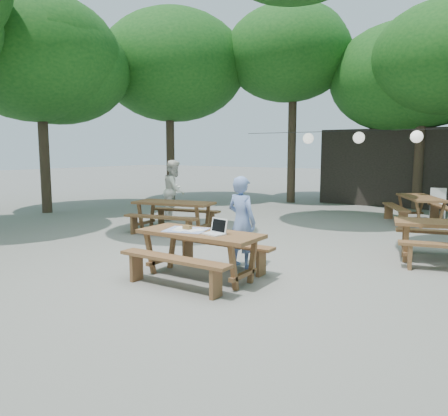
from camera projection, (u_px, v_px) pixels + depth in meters
The scene contains 11 objects.
ground at pixel (272, 259), 8.21m from camera, with size 80.00×80.00×0.00m, color slate.
pavilion at pixel (411, 167), 16.46m from camera, with size 6.00×3.00×2.80m, color black.
main_picnic_table at pixel (200, 254), 6.91m from camera, with size 2.00×1.58×0.75m.
picnic_table_nw at pixel (174, 216), 10.94m from camera, with size 2.17×1.91×0.75m.
picnic_table_far_e at pixel (420, 210), 12.13m from camera, with size 2.26×2.40×0.75m.
woman at pixel (242, 222), 7.54m from camera, with size 0.58×0.38×1.59m, color #728ECF.
second_person at pixel (174, 190), 12.76m from camera, with size 0.85×0.66×1.75m, color white.
plastic_chair at pixel (437, 210), 13.06m from camera, with size 0.50×0.50×0.90m.
laptop at pixel (216, 230), 6.66m from camera, with size 0.38×0.32×0.24m.
tabletop_clutter at pixel (186, 229), 7.01m from camera, with size 0.77×0.70×0.08m.
paper_lanterns at pixel (359, 137), 12.97m from camera, with size 9.00×0.34×0.38m.
Camera 1 is at (3.63, -7.19, 2.02)m, focal length 35.00 mm.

